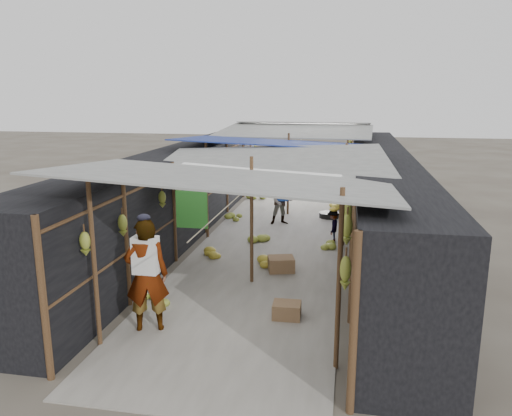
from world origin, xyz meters
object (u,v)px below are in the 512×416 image
Objects in this scene: vendor_elderly at (147,275)px; shopper_blue at (282,201)px; crate_near at (287,311)px; black_basin at (329,215)px; vendor_seated at (333,226)px.

shopper_blue is (1.22, 7.15, -0.25)m from vendor_elderly.
vendor_elderly is at bearing -160.80° from crate_near.
crate_near is 7.34m from black_basin.
black_basin is 1.80m from shopper_blue.
vendor_seated is at bearing -85.54° from black_basin.
vendor_elderly reaches higher than crate_near.
crate_near is 0.78× the size of black_basin.
vendor_seated is at bearing 80.97° from crate_near.
vendor_seated reaches higher than crate_near.
shopper_blue is 2.25m from vendor_seated.
crate_near is 2.46m from vendor_elderly.
vendor_elderly is (-2.17, -0.83, 0.80)m from crate_near.
vendor_elderly reaches higher than black_basin.
vendor_elderly reaches higher than vendor_seated.
vendor_elderly is 6.23m from vendor_seated.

